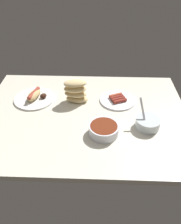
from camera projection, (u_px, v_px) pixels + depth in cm
name	position (u px, v px, depth cm)	size (l,w,h in cm)	color
ground_plane	(84.00, 116.00, 135.91)	(120.00, 90.00, 3.00)	silver
plate_sausages	(118.00, 100.00, 145.26)	(22.15, 22.15, 3.04)	white
bread_stack	(76.00, 91.00, 141.16)	(15.17, 9.32, 14.40)	#E5C689
bowl_coleslaw	(148.00, 123.00, 124.22)	(13.12, 13.12, 15.27)	silver
bowl_chili	(104.00, 129.00, 119.91)	(15.54, 15.54, 5.43)	white
plate_hotdog_assembled	(35.00, 97.00, 146.20)	(25.42, 25.42, 5.61)	white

